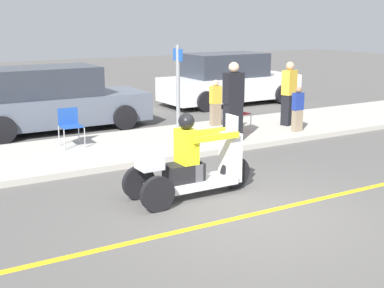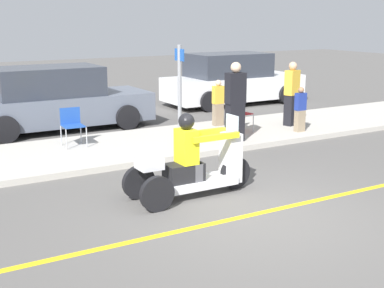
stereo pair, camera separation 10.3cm
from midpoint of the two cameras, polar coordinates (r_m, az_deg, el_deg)
The scene contains 13 objects.
ground_plane at distance 8.06m, azimuth 6.90°, elevation -7.49°, with size 60.00×60.00×0.00m, color #565451.
lane_stripe at distance 7.86m, azimuth 4.72°, elevation -7.99°, with size 24.00×0.12×0.01m.
sidewalk_strip at distance 11.87m, azimuth -6.52°, elevation -0.31°, with size 28.00×2.80×0.12m.
motorcycle_trike at distance 8.64m, azimuth 0.39°, elevation -2.49°, with size 2.20×0.76×1.39m.
spectator_by_tree at distance 13.98m, azimuth 10.80°, elevation 5.16°, with size 0.44×0.34×1.63m.
spectator_end_of_line at distance 13.27m, azimuth 11.68°, elevation 3.55°, with size 0.26×0.16×1.09m.
spectator_mid_group at distance 11.97m, azimuth 4.88°, elevation 4.32°, with size 0.43×0.27×1.78m.
spectator_with_child at distance 13.74m, azimuth 3.01°, elevation 4.32°, with size 0.28×0.18×1.18m.
folding_chair_curbside at distance 11.85m, azimuth -12.45°, elevation 2.23°, with size 0.48×0.48×0.82m.
folding_chair_set_back at distance 13.11m, azimuth 5.16°, elevation 3.56°, with size 0.50×0.50×0.82m.
parked_car_lot_center at distance 14.22m, azimuth -14.19°, elevation 4.54°, with size 4.71×2.01×1.63m.
parked_car_lot_right at distance 17.94m, azimuth 4.45°, elevation 6.77°, with size 4.70×2.01×1.69m.
street_sign at distance 10.90m, azimuth -1.06°, elevation 5.28°, with size 0.08×0.36×2.20m.
Camera 2 is at (-4.53, -6.01, 2.87)m, focal length 50.00 mm.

